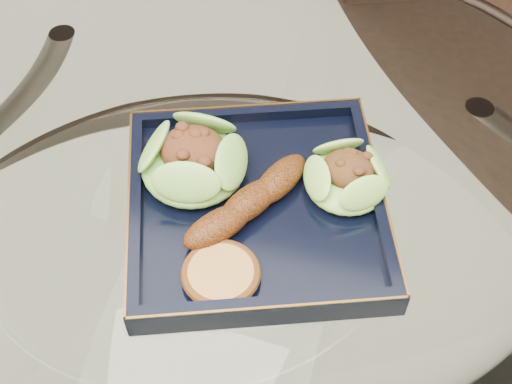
# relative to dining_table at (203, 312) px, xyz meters

# --- Properties ---
(dining_table) EXTENTS (1.13, 1.13, 0.77)m
(dining_table) POSITION_rel_dining_table_xyz_m (0.00, 0.00, 0.00)
(dining_table) COLOR white
(dining_table) RESTS_ON ground
(dining_chair) EXTENTS (0.49, 0.49, 0.85)m
(dining_chair) POSITION_rel_dining_table_xyz_m (0.22, 0.50, -0.12)
(dining_chair) COLOR black
(dining_chair) RESTS_ON ground
(navy_plate) EXTENTS (0.34, 0.34, 0.02)m
(navy_plate) POSITION_rel_dining_table_xyz_m (0.06, 0.05, 0.17)
(navy_plate) COLOR black
(navy_plate) RESTS_ON dining_table
(lettuce_wrap_left) EXTENTS (0.15, 0.15, 0.04)m
(lettuce_wrap_left) POSITION_rel_dining_table_xyz_m (-0.02, 0.07, 0.20)
(lettuce_wrap_left) COLOR #4A8D29
(lettuce_wrap_left) RESTS_ON navy_plate
(lettuce_wrap_right) EXTENTS (0.10, 0.10, 0.03)m
(lettuce_wrap_right) POSITION_rel_dining_table_xyz_m (0.14, 0.09, 0.20)
(lettuce_wrap_right) COLOR olive
(lettuce_wrap_right) RESTS_ON navy_plate
(roasted_plantain) EXTENTS (0.11, 0.16, 0.03)m
(roasted_plantain) POSITION_rel_dining_table_xyz_m (0.05, 0.03, 0.20)
(roasted_plantain) COLOR #5E2A09
(roasted_plantain) RESTS_ON navy_plate
(crumb_patty) EXTENTS (0.07, 0.07, 0.01)m
(crumb_patty) POSITION_rel_dining_table_xyz_m (0.05, -0.05, 0.19)
(crumb_patty) COLOR #B97C3D
(crumb_patty) RESTS_ON navy_plate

